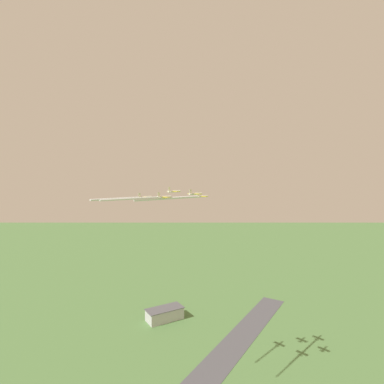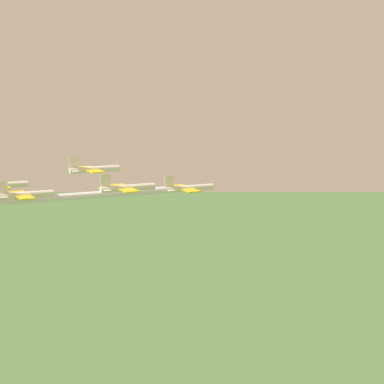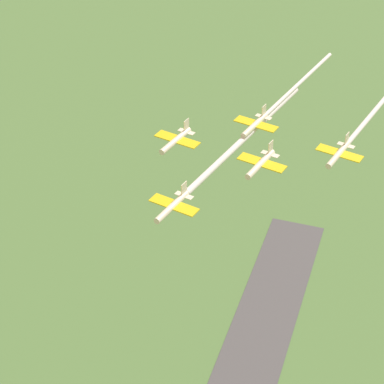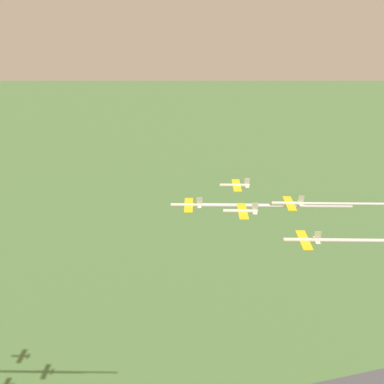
# 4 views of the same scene
# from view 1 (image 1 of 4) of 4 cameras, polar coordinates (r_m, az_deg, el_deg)

# --- Properties ---
(runway_strip) EXTENTS (319.49, 181.70, 0.20)m
(runway_strip) POSITION_cam_1_polar(r_m,az_deg,el_deg) (253.40, 1.93, -32.44)
(runway_strip) COLOR #47474C
(runway_strip) RESTS_ON ground_plane
(hangar) EXTENTS (38.21, 18.23, 12.06)m
(hangar) POSITION_cam_1_polar(r_m,az_deg,el_deg) (334.36, -5.23, -22.12)
(hangar) COLOR #B7B7BC
(hangar) RESTS_ON ground_plane
(jet_0) EXTENTS (10.77, 10.44, 3.62)m
(jet_0) POSITION_cam_1_polar(r_m,az_deg,el_deg) (207.88, 1.90, -0.81)
(jet_0) COLOR silver
(jet_1) EXTENTS (10.77, 10.44, 3.62)m
(jet_1) POSITION_cam_1_polar(r_m,az_deg,el_deg) (203.00, -3.49, 0.14)
(jet_1) COLOR silver
(jet_2) EXTENTS (10.77, 10.44, 3.62)m
(jet_2) POSITION_cam_1_polar(r_m,az_deg,el_deg) (188.43, 0.57, -0.33)
(jet_2) COLOR silver
(jet_3) EXTENTS (10.77, 10.44, 3.62)m
(jet_3) POSITION_cam_1_polar(r_m,az_deg,el_deg) (200.34, -9.07, -0.98)
(jet_3) COLOR silver
(jet_4) EXTENTS (10.77, 10.44, 3.62)m
(jet_4) POSITION_cam_1_polar(r_m,az_deg,el_deg) (184.37, -5.40, -0.94)
(jet_4) COLOR silver
(smoke_trail_0) EXTENTS (49.55, 13.83, 1.39)m
(smoke_trail_0) POSITION_cam_1_polar(r_m,az_deg,el_deg) (186.94, -4.47, -1.20)
(smoke_trail_0) COLOR white
(smoke_trail_3) EXTENTS (32.19, 9.21, 1.15)m
(smoke_trail_3) POSITION_cam_1_polar(r_m,az_deg,el_deg) (188.63, -14.35, -1.25)
(smoke_trail_3) COLOR white
(smoke_trail_4) EXTENTS (36.61, 10.15, 0.96)m
(smoke_trail_4) POSITION_cam_1_polar(r_m,az_deg,el_deg) (170.29, -11.56, -1.27)
(smoke_trail_4) COLOR white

